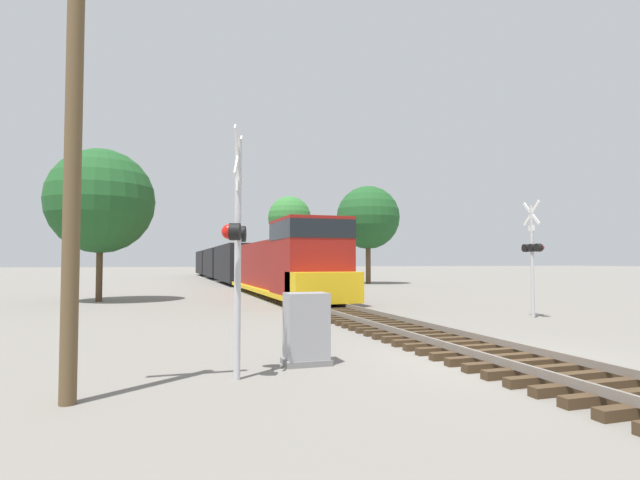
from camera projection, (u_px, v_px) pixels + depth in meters
name	position (u px, v px, depth m)	size (l,w,h in m)	color
ground_plane	(493.00, 360.00, 10.59)	(400.00, 400.00, 0.00)	slate
rail_track_bed	(492.00, 353.00, 10.60)	(2.60, 160.00, 0.31)	#42301E
freight_train	(231.00, 264.00, 50.25)	(3.08, 62.96, 4.12)	maroon
crossing_signal_near	(236.00, 239.00, 8.92)	(0.56, 1.01, 4.46)	#B7B7BC
crossing_signal_far	(533.00, 251.00, 18.59)	(0.37, 1.01, 4.35)	#B7B7BC
relay_cabinet	(306.00, 329.00, 10.12)	(0.94, 0.66, 1.45)	slate
utility_pole	(73.00, 149.00, 7.43)	(1.80, 0.25, 7.18)	brown
tree_far_right	(101.00, 201.00, 26.20)	(5.49, 5.49, 8.02)	#473521
tree_mid_background	(368.00, 218.00, 47.39)	(5.98, 5.98, 9.28)	brown
tree_deep_background	(289.00, 218.00, 61.11)	(5.26, 5.26, 10.11)	#473521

